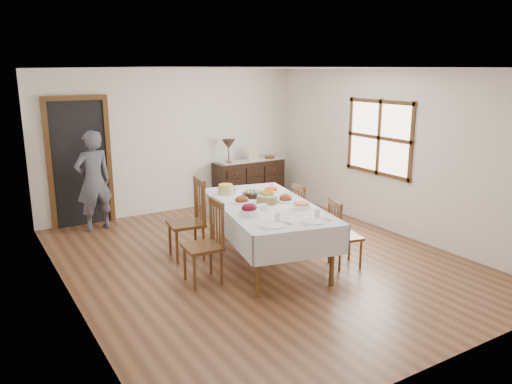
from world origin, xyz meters
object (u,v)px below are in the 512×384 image
table_lamp (229,145)px  sideboard (249,182)px  chair_right_near (342,233)px  person (93,178)px  chair_left_near (206,242)px  chair_left_far (190,219)px  dining_table (266,211)px  chair_right_far (306,215)px

table_lamp → sideboard: bearing=2.1°
chair_right_near → table_lamp: 3.56m
person → table_lamp: bearing=173.7°
chair_left_near → chair_left_far: 0.90m
dining_table → chair_left_far: (-0.81, 0.70, -0.16)m
chair_left_far → chair_right_near: (1.59, -1.37, -0.10)m
chair_left_far → person: person is taller
dining_table → chair_right_far: chair_right_far is taller
person → table_lamp: (2.58, 0.16, 0.31)m
chair_left_near → table_lamp: (1.94, 2.99, 0.67)m
dining_table → chair_left_far: chair_left_far is taller
chair_right_far → table_lamp: bearing=6.9°
chair_left_far → table_lamp: (1.77, 2.11, 0.63)m
chair_right_far → sideboard: chair_right_far is taller
chair_right_far → person: 3.48m
person → chair_right_near: bearing=116.1°
chair_left_near → person: bearing=-162.8°
chair_right_near → chair_right_far: bearing=8.4°
chair_right_near → table_lamp: bearing=10.2°
chair_left_far → person: (-0.81, 1.95, 0.31)m
sideboard → table_lamp: (-0.45, -0.02, 0.77)m
sideboard → person: (-3.03, -0.18, 0.46)m
chair_left_far → table_lamp: size_ratio=2.43×
chair_left_far → chair_right_far: (1.66, -0.46, -0.09)m
chair_right_near → person: bearing=49.0°
person → table_lamp: size_ratio=3.82×
chair_left_near → table_lamp: size_ratio=2.26×
chair_left_near → table_lamp: table_lamp is taller
dining_table → chair_left_far: 1.08m
sideboard → dining_table: bearing=-116.5°
sideboard → table_lamp: table_lamp is taller
chair_right_far → person: (-2.48, 2.41, 0.40)m
chair_left_near → chair_right_far: chair_left_near is taller
chair_right_far → person: bearing=54.9°
chair_right_near → sideboard: chair_right_near is taller
chair_right_far → chair_left_far: bearing=83.7°
chair_right_near → chair_left_near: bearing=87.6°
dining_table → chair_left_far: bearing=151.1°
chair_right_near → table_lamp: size_ratio=2.00×
chair_left_far → table_lamp: bearing=147.5°
chair_right_near → table_lamp: (0.18, 3.48, 0.73)m
dining_table → person: person is taller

